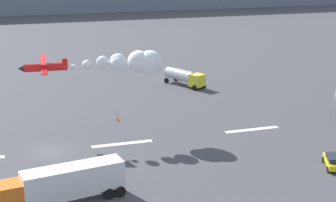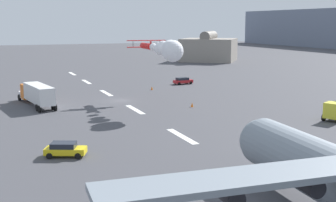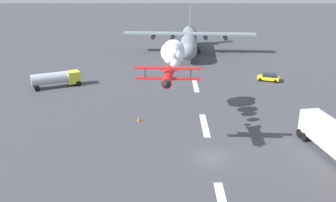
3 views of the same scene
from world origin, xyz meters
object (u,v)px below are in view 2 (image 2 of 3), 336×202
at_px(semi_truck_orange, 37,93).
at_px(traffic_cone_near, 152,88).
at_px(traffic_cone_far, 192,105).
at_px(stunt_biplane_red, 166,49).
at_px(followme_car_yellow, 65,149).
at_px(airport_staff_sedan, 183,81).

bearing_deg(semi_truck_orange, traffic_cone_near, 112.18).
bearing_deg(semi_truck_orange, traffic_cone_far, 65.65).
height_order(stunt_biplane_red, semi_truck_orange, stunt_biplane_red).
distance_m(stunt_biplane_red, traffic_cone_near, 23.89).
relative_size(stunt_biplane_red, traffic_cone_far, 25.22).
xyz_separation_m(stunt_biplane_red, traffic_cone_far, (-0.70, 4.90, -9.32)).
bearing_deg(traffic_cone_near, semi_truck_orange, -67.82).
relative_size(followme_car_yellow, traffic_cone_near, 6.09).
distance_m(stunt_biplane_red, airport_staff_sedan, 31.98).
bearing_deg(traffic_cone_near, airport_staff_sedan, 120.06).
bearing_deg(semi_truck_orange, stunt_biplane_red, 58.74).
relative_size(semi_truck_orange, followme_car_yellow, 3.13).
distance_m(followme_car_yellow, traffic_cone_far, 31.63).
bearing_deg(traffic_cone_far, stunt_biplane_red, -81.85).
bearing_deg(traffic_cone_far, semi_truck_orange, -114.35).
bearing_deg(airport_staff_sedan, followme_car_yellow, -36.38).
distance_m(followme_car_yellow, traffic_cone_near, 47.83).
bearing_deg(stunt_biplane_red, followme_car_yellow, -44.60).
bearing_deg(followme_car_yellow, stunt_biplane_red, 135.40).
xyz_separation_m(semi_truck_orange, airport_staff_sedan, (-15.40, 33.78, -1.31)).
relative_size(airport_staff_sedan, traffic_cone_near, 6.07).
distance_m(semi_truck_orange, traffic_cone_far, 26.15).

